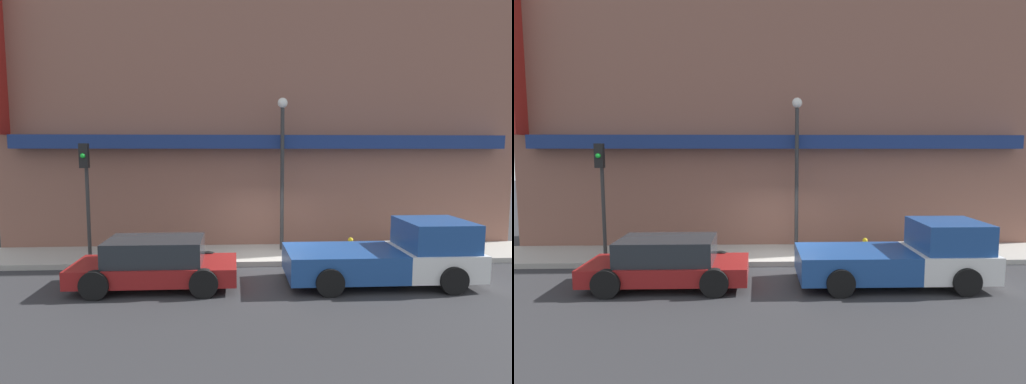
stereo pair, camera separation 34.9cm
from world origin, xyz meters
The scene contains 8 objects.
ground_plane centered at (0.00, 0.00, 0.00)m, with size 80.00×80.00×0.00m, color #2D2D30.
sidewalk centered at (0.00, 1.23, 0.09)m, with size 36.00×2.46×0.18m.
building centered at (-0.01, 3.95, 5.93)m, with size 19.80×3.80×11.88m.
pickup_truck centered at (3.41, -1.77, 0.80)m, with size 5.35×2.26×1.81m.
parked_car centered at (-3.31, -1.77, 0.69)m, with size 4.49×2.02×1.38m.
fire_hydrant centered at (2.92, 0.67, 0.49)m, with size 0.19×0.19×0.62m.
street_lamp centered at (0.62, 1.61, 3.62)m, with size 0.36×0.36×5.51m.
traffic_light centered at (-6.00, 0.66, 2.82)m, with size 0.28×0.42×3.86m.
Camera 2 is at (-0.77, -12.77, 3.78)m, focal length 28.00 mm.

